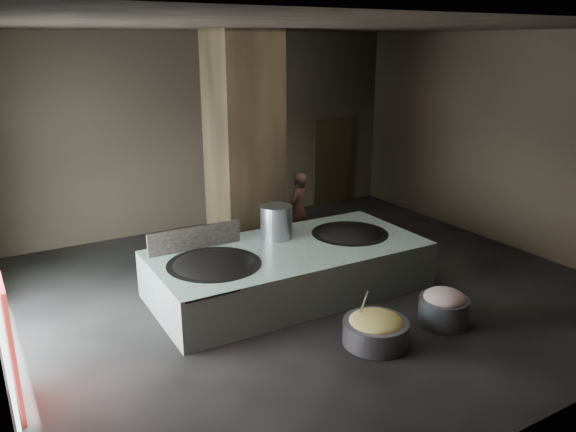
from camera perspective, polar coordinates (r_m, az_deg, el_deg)
floor at (r=10.25m, az=2.08°, el=-7.67°), size 10.00×9.00×0.10m
ceiling at (r=9.29m, az=2.40°, el=18.98°), size 10.00×9.00×0.10m
back_wall at (r=13.50m, az=-8.39°, el=8.51°), size 10.00×0.10×4.50m
front_wall at (r=6.34m, az=25.10°, el=-3.09°), size 10.00×0.10×4.50m
right_wall at (r=12.92m, az=21.58°, el=7.09°), size 0.10×9.00×4.50m
pillar at (r=10.99m, az=-4.50°, el=6.64°), size 1.20×1.20×4.50m
hearth_platform at (r=9.99m, az=0.14°, el=-5.42°), size 4.83×2.36×0.83m
platform_cap at (r=9.84m, az=0.14°, el=-3.29°), size 4.69×2.25×0.03m
wok_left at (r=9.22m, az=-7.50°, el=-5.35°), size 1.51×1.51×0.42m
wok_left_rim at (r=9.19m, az=-7.52°, el=-4.95°), size 1.54×1.54×0.05m
wok_right at (r=10.61m, az=6.29°, el=-2.20°), size 1.41×1.41×0.40m
wok_right_rim at (r=10.59m, az=6.30°, el=-1.85°), size 1.44×1.44×0.05m
stock_pot at (r=10.21m, az=-1.19°, el=-0.64°), size 0.58×0.58×0.63m
splash_guard at (r=9.81m, az=-9.42°, el=-2.26°), size 1.67×0.09×0.42m
cook at (r=12.20m, az=1.09°, el=0.73°), size 0.69×0.62×1.59m
veg_basin at (r=8.55m, az=8.87°, el=-11.57°), size 1.10×1.10×0.36m
veg_fill at (r=8.47m, az=8.92°, el=-10.56°), size 0.80×0.80×0.25m
ladle at (r=8.40m, az=7.53°, el=-9.22°), size 0.14×0.38×0.69m
meat_basin at (r=9.30m, az=15.50°, el=-9.27°), size 0.83×0.83×0.43m
meat_fill at (r=9.20m, az=15.62°, el=-7.96°), size 0.65×0.65×0.25m
doorway_near at (r=14.12m, az=-3.52°, el=4.29°), size 1.18×0.08×2.38m
doorway_near_glow at (r=14.18m, az=-3.03°, el=4.15°), size 0.78×0.04×1.85m
doorway_far at (r=15.33m, az=4.52°, el=5.32°), size 1.18×0.08×2.38m
doorway_far_glow at (r=15.57m, az=5.08°, el=5.30°), size 0.85×0.04×2.02m
pavilion_sliver at (r=7.53m, az=-26.33°, el=-11.74°), size 0.05×0.90×1.70m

